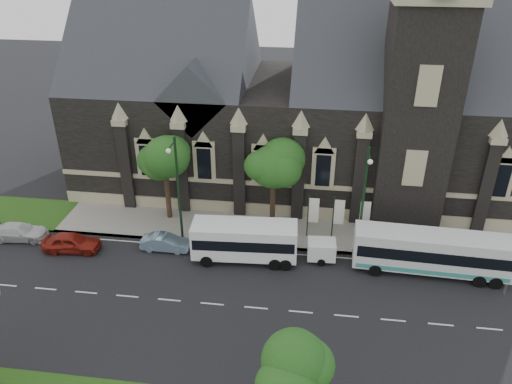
% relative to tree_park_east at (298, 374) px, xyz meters
% --- Properties ---
extents(ground, '(160.00, 160.00, 0.00)m').
position_rel_tree_park_east_xyz_m(ground, '(-6.18, 9.32, -4.62)').
color(ground, black).
rests_on(ground, ground).
extents(sidewalk, '(80.00, 5.00, 0.15)m').
position_rel_tree_park_east_xyz_m(sidewalk, '(-6.18, 18.82, -4.54)').
color(sidewalk, gray).
rests_on(sidewalk, ground).
extents(museum, '(40.00, 17.70, 29.90)m').
position_rel_tree_park_east_xyz_m(museum, '(-1.06, 28.10, 3.55)').
color(museum, black).
rests_on(museum, ground).
extents(tree_park_east, '(3.40, 3.40, 6.28)m').
position_rel_tree_park_east_xyz_m(tree_park_east, '(0.00, 0.00, 0.00)').
color(tree_park_east, black).
rests_on(tree_park_east, ground).
extents(tree_walk_right, '(4.08, 4.08, 7.80)m').
position_rel_tree_park_east_xyz_m(tree_walk_right, '(-2.96, 20.04, 1.20)').
color(tree_walk_right, black).
rests_on(tree_walk_right, ground).
extents(tree_walk_left, '(3.91, 3.91, 7.64)m').
position_rel_tree_park_east_xyz_m(tree_walk_left, '(-11.97, 20.03, 1.12)').
color(tree_walk_left, black).
rests_on(tree_walk_left, ground).
extents(street_lamp_near, '(0.36, 1.88, 9.00)m').
position_rel_tree_park_east_xyz_m(street_lamp_near, '(3.82, 16.42, 0.49)').
color(street_lamp_near, black).
rests_on(street_lamp_near, ground).
extents(street_lamp_mid, '(0.36, 1.88, 9.00)m').
position_rel_tree_park_east_xyz_m(street_lamp_mid, '(-10.18, 16.42, 0.49)').
color(street_lamp_mid, black).
rests_on(street_lamp_mid, ground).
extents(banner_flag_left, '(0.90, 0.10, 4.00)m').
position_rel_tree_park_east_xyz_m(banner_flag_left, '(0.11, 18.32, -2.24)').
color(banner_flag_left, black).
rests_on(banner_flag_left, ground).
extents(banner_flag_center, '(0.90, 0.10, 4.00)m').
position_rel_tree_park_east_xyz_m(banner_flag_center, '(2.11, 18.32, -2.24)').
color(banner_flag_center, black).
rests_on(banner_flag_center, ground).
extents(banner_flag_right, '(0.90, 0.10, 4.00)m').
position_rel_tree_park_east_xyz_m(banner_flag_right, '(4.11, 18.32, -2.24)').
color(banner_flag_right, black).
rests_on(banner_flag_right, ground).
extents(tour_coach, '(11.18, 3.01, 3.23)m').
position_rel_tree_park_east_xyz_m(tour_coach, '(8.92, 14.92, -2.85)').
color(tour_coach, silver).
rests_on(tour_coach, ground).
extents(shuttle_bus, '(8.01, 3.15, 3.04)m').
position_rel_tree_park_east_xyz_m(shuttle_bus, '(-4.76, 14.78, -2.87)').
color(shuttle_bus, white).
rests_on(shuttle_bus, ground).
extents(box_trailer, '(3.10, 1.82, 1.63)m').
position_rel_tree_park_east_xyz_m(box_trailer, '(1.03, 15.40, -3.69)').
color(box_trailer, white).
rests_on(box_trailer, ground).
extents(sedan, '(3.86, 1.36, 1.27)m').
position_rel_tree_park_east_xyz_m(sedan, '(-11.15, 15.16, -3.98)').
color(sedan, '#7F9DB7').
rests_on(sedan, ground).
extents(car_far_red, '(4.57, 2.16, 1.51)m').
position_rel_tree_park_east_xyz_m(car_far_red, '(-18.37, 14.05, -3.86)').
color(car_far_red, maroon).
rests_on(car_far_red, ground).
extents(car_far_white, '(4.76, 2.32, 1.33)m').
position_rel_tree_park_east_xyz_m(car_far_white, '(-23.38, 15.05, -3.95)').
color(car_far_white, silver).
rests_on(car_far_white, ground).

